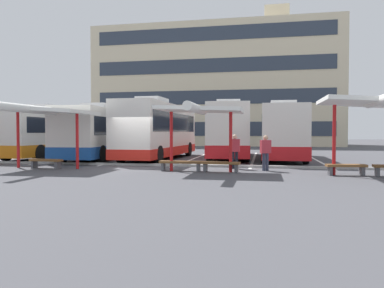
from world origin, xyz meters
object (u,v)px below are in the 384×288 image
(coach_bus_3, at_px, (229,132))
(coach_bus_4, at_px, (282,133))
(bench_3, at_px, (221,164))
(waiting_shelter_3, at_px, (373,104))
(coach_bus_1, at_px, (107,134))
(waiting_shelter_2, at_px, (200,111))
(coach_bus_0, at_px, (60,134))
(waiting_shelter_1, at_px, (43,111))
(bench_2, at_px, (181,163))
(bench_1, at_px, (46,161))
(waiting_passenger_0, at_px, (235,149))
(waiting_passenger_1, at_px, (266,151))
(bench_4, at_px, (346,167))
(coach_bus_2, at_px, (159,131))

(coach_bus_3, relative_size, coach_bus_4, 1.05)
(bench_3, distance_m, waiting_shelter_3, 6.47)
(coach_bus_1, bearing_deg, waiting_shelter_2, -44.81)
(coach_bus_0, bearing_deg, coach_bus_1, -4.61)
(waiting_shelter_1, distance_m, waiting_shelter_2, 7.45)
(bench_2, bearing_deg, bench_1, -179.19)
(coach_bus_0, height_order, waiting_shelter_1, coach_bus_0)
(waiting_shelter_2, height_order, waiting_shelter_3, waiting_shelter_3)
(waiting_shelter_1, bearing_deg, waiting_shelter_2, -0.30)
(bench_3, bearing_deg, bench_2, 176.27)
(coach_bus_1, distance_m, waiting_passenger_0, 10.62)
(waiting_shelter_2, xyz_separation_m, waiting_passenger_1, (2.80, 1.14, -1.73))
(coach_bus_4, distance_m, bench_4, 9.11)
(coach_bus_3, bearing_deg, bench_2, -97.75)
(coach_bus_0, height_order, waiting_shelter_3, coach_bus_0)
(waiting_shelter_1, xyz_separation_m, bench_2, (6.55, 0.25, -2.37))
(bench_1, bearing_deg, coach_bus_4, 36.79)
(coach_bus_4, distance_m, bench_3, 9.06)
(coach_bus_3, bearing_deg, bench_3, -86.81)
(waiting_shelter_2, height_order, bench_3, waiting_shelter_2)
(coach_bus_4, bearing_deg, waiting_passenger_0, -109.87)
(waiting_passenger_1, bearing_deg, waiting_passenger_0, 154.60)
(coach_bus_3, height_order, bench_4, coach_bus_3)
(coach_bus_1, xyz_separation_m, waiting_passenger_1, (10.36, -6.37, -0.72))
(coach_bus_4, relative_size, waiting_passenger_1, 6.52)
(coach_bus_1, distance_m, waiting_shelter_1, 7.55)
(bench_4, bearing_deg, coach_bus_1, 150.54)
(waiting_shelter_1, distance_m, bench_3, 8.68)
(coach_bus_0, xyz_separation_m, waiting_passenger_0, (12.58, -5.98, -0.70))
(bench_3, bearing_deg, coach_bus_4, 70.85)
(bench_1, distance_m, bench_4, 13.40)
(coach_bus_0, xyz_separation_m, waiting_shelter_1, (3.75, -7.76, 1.09))
(bench_1, relative_size, bench_2, 0.89)
(bench_3, height_order, waiting_passenger_0, waiting_passenger_0)
(coach_bus_2, relative_size, coach_bus_3, 0.95)
(coach_bus_1, relative_size, coach_bus_2, 1.10)
(waiting_passenger_0, bearing_deg, bench_2, -146.02)
(waiting_shelter_2, bearing_deg, coach_bus_1, 135.19)
(bench_1, bearing_deg, bench_3, -0.17)
(coach_bus_0, distance_m, bench_2, 12.82)
(coach_bus_2, distance_m, coach_bus_3, 4.87)
(bench_1, height_order, waiting_passenger_1, waiting_passenger_1)
(bench_2, relative_size, waiting_shelter_3, 0.39)
(bench_3, xyz_separation_m, waiting_passenger_1, (1.90, 0.97, 0.57))
(coach_bus_1, bearing_deg, bench_2, -47.32)
(coach_bus_2, height_order, bench_2, coach_bus_2)
(bench_1, relative_size, bench_4, 1.07)
(waiting_shelter_2, bearing_deg, waiting_passenger_1, 22.20)
(coach_bus_2, xyz_separation_m, waiting_shelter_2, (3.92, -7.33, 0.81))
(coach_bus_1, relative_size, waiting_passenger_1, 7.14)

